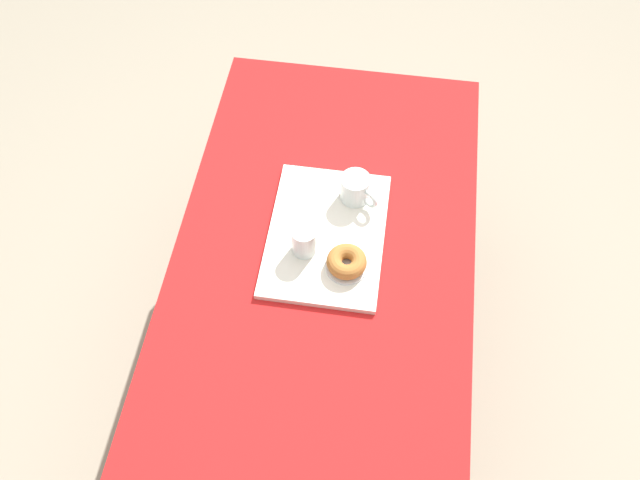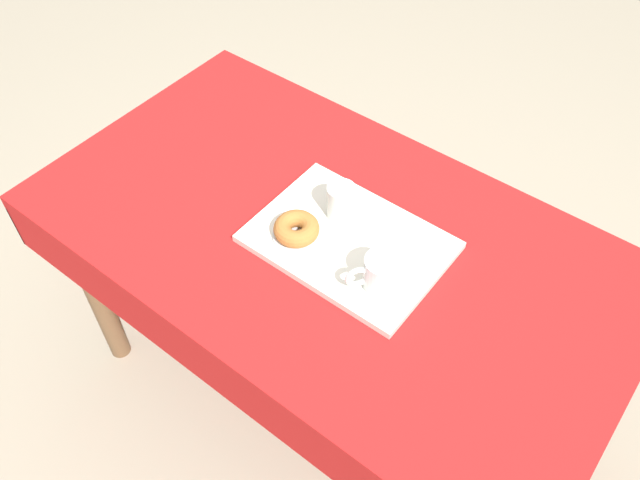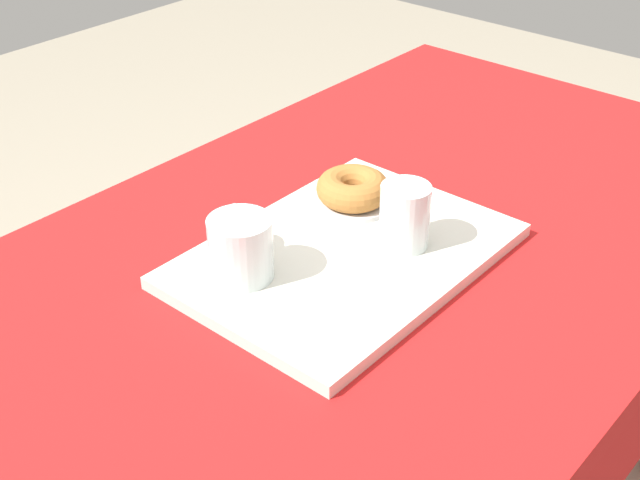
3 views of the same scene
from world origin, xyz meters
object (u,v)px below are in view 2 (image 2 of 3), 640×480
(dining_table, at_px, (329,258))
(serving_tray, at_px, (348,242))
(water_glass_near, at_px, (341,203))
(sugar_donut_left, at_px, (296,229))
(tea_mug_left, at_px, (381,273))
(donut_plate_left, at_px, (297,236))

(dining_table, bearing_deg, serving_tray, 178.58)
(water_glass_near, relative_size, sugar_donut_left, 0.84)
(serving_tray, bearing_deg, sugar_donut_left, 33.36)
(serving_tray, xyz_separation_m, water_glass_near, (0.06, -0.05, 0.05))
(serving_tray, relative_size, tea_mug_left, 4.00)
(serving_tray, height_order, water_glass_near, water_glass_near)
(sugar_donut_left, bearing_deg, water_glass_near, -108.03)
(serving_tray, distance_m, donut_plate_left, 0.12)
(tea_mug_left, distance_m, donut_plate_left, 0.23)
(tea_mug_left, height_order, donut_plate_left, tea_mug_left)
(dining_table, relative_size, donut_plate_left, 12.87)
(water_glass_near, xyz_separation_m, sugar_donut_left, (0.04, 0.12, -0.01))
(dining_table, xyz_separation_m, serving_tray, (-0.06, 0.00, 0.10))
(donut_plate_left, bearing_deg, water_glass_near, -108.03)
(tea_mug_left, relative_size, sugar_donut_left, 1.04)
(dining_table, bearing_deg, tea_mug_left, 161.29)
(dining_table, height_order, sugar_donut_left, sugar_donut_left)
(dining_table, relative_size, tea_mug_left, 13.11)
(water_glass_near, xyz_separation_m, donut_plate_left, (0.04, 0.12, -0.04))
(serving_tray, bearing_deg, donut_plate_left, 33.36)
(donut_plate_left, height_order, sugar_donut_left, sugar_donut_left)
(donut_plate_left, bearing_deg, dining_table, -123.00)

